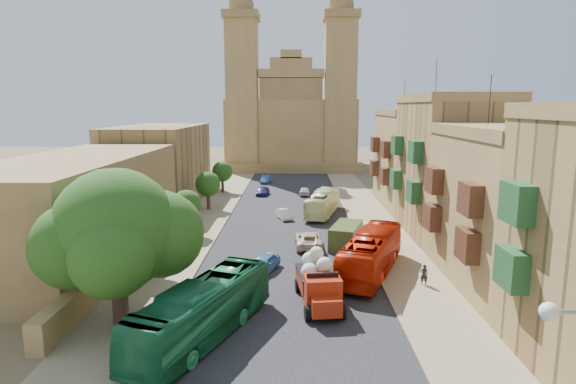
{
  "coord_description": "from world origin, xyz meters",
  "views": [
    {
      "loc": [
        0.61,
        -22.31,
        12.57
      ],
      "look_at": [
        0.0,
        26.0,
        4.0
      ],
      "focal_mm": 30.0,
      "sensor_mm": 36.0,
      "label": 1
    }
  ],
  "objects_px": {
    "car_white_a": "(284,214)",
    "car_cream": "(308,239)",
    "red_truck": "(319,281)",
    "bus_red_east": "(371,253)",
    "bus_cream_east": "(323,203)",
    "car_blue_a": "(264,263)",
    "bus_green_north": "(203,310)",
    "church": "(291,122)",
    "ficus_tree": "(117,234)",
    "pedestrian_a": "(424,275)",
    "olive_pickup": "(346,236)",
    "car_blue_b": "(266,179)",
    "street_tree_d": "(222,172)",
    "pedestrian_c": "(384,262)",
    "street_tree_c": "(208,184)",
    "street_tree_a": "(151,240)",
    "street_tree_b": "(186,205)",
    "car_white_b": "(305,191)",
    "car_dkblue": "(263,191)"
  },
  "relations": [
    {
      "from": "car_dkblue",
      "to": "car_white_b",
      "type": "relative_size",
      "value": 1.02
    },
    {
      "from": "car_cream",
      "to": "pedestrian_c",
      "type": "bearing_deg",
      "value": 126.94
    },
    {
      "from": "car_white_b",
      "to": "church",
      "type": "bearing_deg",
      "value": -84.86
    },
    {
      "from": "car_cream",
      "to": "pedestrian_a",
      "type": "relative_size",
      "value": 3.31
    },
    {
      "from": "street_tree_b",
      "to": "car_white_b",
      "type": "relative_size",
      "value": 1.22
    },
    {
      "from": "olive_pickup",
      "to": "street_tree_a",
      "type": "bearing_deg",
      "value": -152.48
    },
    {
      "from": "street_tree_b",
      "to": "red_truck",
      "type": "distance_m",
      "value": 20.98
    },
    {
      "from": "street_tree_c",
      "to": "bus_red_east",
      "type": "height_order",
      "value": "street_tree_c"
    },
    {
      "from": "street_tree_c",
      "to": "pedestrian_a",
      "type": "height_order",
      "value": "street_tree_c"
    },
    {
      "from": "red_truck",
      "to": "bus_red_east",
      "type": "relative_size",
      "value": 0.55
    },
    {
      "from": "bus_green_north",
      "to": "church",
      "type": "bearing_deg",
      "value": 108.53
    },
    {
      "from": "olive_pickup",
      "to": "car_blue_b",
      "type": "bearing_deg",
      "value": 104.32
    },
    {
      "from": "car_dkblue",
      "to": "car_blue_b",
      "type": "height_order",
      "value": "car_blue_b"
    },
    {
      "from": "street_tree_a",
      "to": "olive_pickup",
      "type": "xyz_separation_m",
      "value": [
        15.35,
        8.0,
        -1.81
      ]
    },
    {
      "from": "car_white_b",
      "to": "pedestrian_c",
      "type": "bearing_deg",
      "value": 100.67
    },
    {
      "from": "car_white_a",
      "to": "car_cream",
      "type": "height_order",
      "value": "car_cream"
    },
    {
      "from": "car_cream",
      "to": "pedestrian_c",
      "type": "xyz_separation_m",
      "value": [
        5.57,
        -6.96,
        0.19
      ]
    },
    {
      "from": "pedestrian_c",
      "to": "bus_cream_east",
      "type": "bearing_deg",
      "value": -156.69
    },
    {
      "from": "car_dkblue",
      "to": "pedestrian_c",
      "type": "bearing_deg",
      "value": -64.15
    },
    {
      "from": "street_tree_c",
      "to": "pedestrian_a",
      "type": "relative_size",
      "value": 3.1
    },
    {
      "from": "pedestrian_a",
      "to": "red_truck",
      "type": "bearing_deg",
      "value": 26.89
    },
    {
      "from": "olive_pickup",
      "to": "pedestrian_c",
      "type": "relative_size",
      "value": 3.08
    },
    {
      "from": "bus_green_north",
      "to": "ficus_tree",
      "type": "bearing_deg",
      "value": -176.06
    },
    {
      "from": "street_tree_c",
      "to": "car_cream",
      "type": "xyz_separation_m",
      "value": [
        11.93,
        -16.09,
        -2.46
      ]
    },
    {
      "from": "olive_pickup",
      "to": "pedestrian_c",
      "type": "distance_m",
      "value": 7.38
    },
    {
      "from": "car_blue_a",
      "to": "car_dkblue",
      "type": "bearing_deg",
      "value": 113.77
    },
    {
      "from": "ficus_tree",
      "to": "bus_cream_east",
      "type": "bearing_deg",
      "value": 65.25
    },
    {
      "from": "church",
      "to": "red_truck",
      "type": "bearing_deg",
      "value": -88.24
    },
    {
      "from": "bus_red_east",
      "to": "bus_green_north",
      "type": "bearing_deg",
      "value": 65.47
    },
    {
      "from": "street_tree_c",
      "to": "car_dkblue",
      "type": "relative_size",
      "value": 1.24
    },
    {
      "from": "street_tree_a",
      "to": "red_truck",
      "type": "distance_m",
      "value": 13.25
    },
    {
      "from": "street_tree_d",
      "to": "car_cream",
      "type": "distance_m",
      "value": 30.62
    },
    {
      "from": "street_tree_a",
      "to": "street_tree_b",
      "type": "bearing_deg",
      "value": 90.0
    },
    {
      "from": "street_tree_c",
      "to": "red_truck",
      "type": "relative_size",
      "value": 0.74
    },
    {
      "from": "street_tree_d",
      "to": "pedestrian_c",
      "type": "relative_size",
      "value": 2.62
    },
    {
      "from": "bus_cream_east",
      "to": "car_blue_a",
      "type": "distance_m",
      "value": 20.72
    },
    {
      "from": "olive_pickup",
      "to": "car_blue_b",
      "type": "relative_size",
      "value": 1.5
    },
    {
      "from": "ficus_tree",
      "to": "red_truck",
      "type": "bearing_deg",
      "value": 14.43
    },
    {
      "from": "bus_red_east",
      "to": "car_dkblue",
      "type": "height_order",
      "value": "bus_red_east"
    },
    {
      "from": "bus_green_north",
      "to": "car_white_a",
      "type": "relative_size",
      "value": 3.37
    },
    {
      "from": "olive_pickup",
      "to": "car_cream",
      "type": "bearing_deg",
      "value": -178.45
    },
    {
      "from": "ficus_tree",
      "to": "bus_cream_east",
      "type": "relative_size",
      "value": 0.92
    },
    {
      "from": "street_tree_d",
      "to": "red_truck",
      "type": "distance_m",
      "value": 42.81
    },
    {
      "from": "red_truck",
      "to": "car_dkblue",
      "type": "xyz_separation_m",
      "value": [
        -6.1,
        38.93,
        -1.03
      ]
    },
    {
      "from": "car_dkblue",
      "to": "pedestrian_a",
      "type": "distance_m",
      "value": 37.97
    },
    {
      "from": "church",
      "to": "olive_pickup",
      "type": "height_order",
      "value": "church"
    },
    {
      "from": "red_truck",
      "to": "bus_green_north",
      "type": "relative_size",
      "value": 0.55
    },
    {
      "from": "car_dkblue",
      "to": "ficus_tree",
      "type": "bearing_deg",
      "value": -90.72
    },
    {
      "from": "car_white_a",
      "to": "car_blue_b",
      "type": "height_order",
      "value": "car_blue_b"
    },
    {
      "from": "bus_green_north",
      "to": "car_white_b",
      "type": "xyz_separation_m",
      "value": [
        6.49,
        43.45,
        -0.97
      ]
    }
  ]
}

